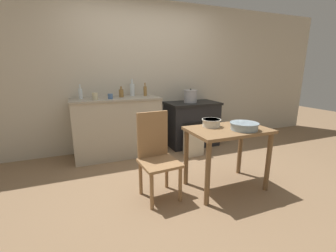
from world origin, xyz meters
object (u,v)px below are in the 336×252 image
at_px(work_table, 227,140).
at_px(bottle_center_left, 80,93).
at_px(stock_pot, 190,96).
at_px(bottle_left, 145,91).
at_px(flour_sack, 193,143).
at_px(cup_center_right, 95,96).
at_px(mixing_bowl_large, 211,122).
at_px(cup_center, 110,96).
at_px(chair, 157,154).
at_px(mixing_bowl_small, 244,126).
at_px(bottle_far_left, 121,93).
at_px(stove, 192,124).
at_px(bottle_mid_left, 132,89).

xyz_separation_m(work_table, bottle_center_left, (-1.52, 1.64, 0.44)).
relative_size(stock_pot, bottle_left, 1.14).
bearing_deg(flour_sack, cup_center_right, 166.31).
relative_size(mixing_bowl_large, cup_center, 2.90).
distance_m(chair, bottle_left, 1.64).
xyz_separation_m(flour_sack, cup_center, (-1.26, 0.38, 0.79)).
height_order(mixing_bowl_large, cup_center, cup_center).
distance_m(mixing_bowl_small, bottle_far_left, 2.04).
height_order(stove, bottle_left, bottle_left).
distance_m(flour_sack, mixing_bowl_small, 1.33).
bearing_deg(mixing_bowl_large, cup_center_right, 132.51).
height_order(flour_sack, bottle_mid_left, bottle_mid_left).
relative_size(work_table, mixing_bowl_small, 2.90).
xyz_separation_m(mixing_bowl_small, bottle_left, (-0.62, 1.78, 0.26)).
bearing_deg(bottle_mid_left, cup_center_right, -154.80).
height_order(stove, cup_center, cup_center).
relative_size(stock_pot, bottle_far_left, 1.45).
distance_m(bottle_left, cup_center, 0.65).
bearing_deg(work_table, flour_sack, 81.88).
bearing_deg(bottle_far_left, bottle_mid_left, 28.60).
distance_m(bottle_mid_left, cup_center_right, 0.70).
bearing_deg(work_table, mixing_bowl_small, -42.00).
height_order(mixing_bowl_large, bottle_mid_left, bottle_mid_left).
height_order(bottle_far_left, cup_center, bottle_far_left).
relative_size(flour_sack, bottle_far_left, 2.39).
relative_size(bottle_left, bottle_mid_left, 0.78).
bearing_deg(bottle_mid_left, work_table, -68.35).
relative_size(stove, mixing_bowl_large, 4.22).
relative_size(stove, work_table, 1.04).
xyz_separation_m(flour_sack, cup_center_right, (-1.48, 0.36, 0.80)).
bearing_deg(chair, bottle_far_left, 88.78).
xyz_separation_m(mixing_bowl_large, bottle_far_left, (-0.77, 1.49, 0.24)).
bearing_deg(bottle_mid_left, bottle_far_left, -151.40).
distance_m(work_table, cup_center_right, 2.01).
xyz_separation_m(flour_sack, bottle_center_left, (-1.68, 0.55, 0.84)).
relative_size(flour_sack, bottle_center_left, 1.86).
bearing_deg(bottle_center_left, bottle_left, 1.42).
distance_m(stock_pot, bottle_left, 0.84).
relative_size(flour_sack, mixing_bowl_large, 1.85).
distance_m(stove, bottle_left, 1.08).
height_order(stove, bottle_mid_left, bottle_mid_left).
bearing_deg(bottle_center_left, bottle_far_left, -0.49).
distance_m(bottle_left, bottle_mid_left, 0.22).
bearing_deg(work_table, bottle_center_left, 132.90).
bearing_deg(cup_center_right, flour_sack, -13.69).
relative_size(stove, bottle_far_left, 5.46).
bearing_deg(stock_pot, work_table, -102.03).
height_order(bottle_left, cup_center, bottle_left).
height_order(mixing_bowl_small, bottle_far_left, bottle_far_left).
xyz_separation_m(mixing_bowl_large, bottle_center_left, (-1.39, 1.49, 0.26)).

